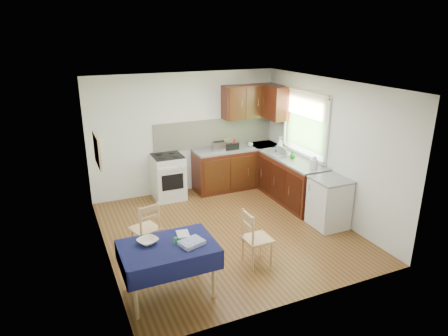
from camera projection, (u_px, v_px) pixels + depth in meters
name	position (u px, v px, depth m)	size (l,w,h in m)	color
floor	(227.00, 231.00, 6.90)	(4.20, 4.20, 0.00)	#4E3314
ceiling	(227.00, 84.00, 6.08)	(4.00, 4.20, 0.02)	white
wall_back	(186.00, 133.00, 8.31)	(4.00, 0.02, 2.50)	silver
wall_front	(301.00, 213.00, 4.67)	(4.00, 0.02, 2.50)	silver
wall_left	(100.00, 180.00, 5.73)	(0.02, 4.20, 2.50)	white
wall_right	(327.00, 148.00, 7.26)	(0.02, 4.20, 2.50)	silver
base_cabinets	(261.00, 174.00, 8.36)	(1.90, 2.30, 0.86)	#351109
worktop_back	(237.00, 148.00, 8.57)	(1.90, 0.60, 0.04)	slate
worktop_right	(292.00, 160.00, 7.82)	(0.60, 1.70, 0.04)	slate
worktop_corner	(264.00, 145.00, 8.82)	(0.60, 0.60, 0.04)	slate
splashback	(215.00, 133.00, 8.56)	(2.70, 0.02, 0.60)	#EEE9CA
upper_cabinets	(258.00, 102.00, 8.43)	(1.20, 0.85, 0.70)	#351109
stove	(168.00, 177.00, 8.11)	(0.60, 0.61, 0.92)	silver
window	(305.00, 119.00, 7.72)	(0.04, 1.48, 1.26)	#355A25
fridge	(329.00, 203.00, 6.93)	(0.58, 0.60, 0.89)	silver
corkboard	(97.00, 151.00, 5.88)	(0.04, 0.62, 0.47)	tan
dining_table	(168.00, 253.00, 5.04)	(1.19, 0.81, 0.72)	#0E1339
chair_far	(146.00, 227.00, 6.05)	(0.47, 0.47, 0.86)	tan
chair_near	(255.00, 237.00, 5.76)	(0.39, 0.39, 0.86)	tan
toaster	(219.00, 146.00, 8.30)	(0.28, 0.17, 0.22)	#BBBBC0
sandwich_press	(230.00, 145.00, 8.44)	(0.30, 0.26, 0.18)	black
sauce_bottle	(234.00, 144.00, 8.41)	(0.05, 0.05, 0.22)	red
yellow_packet	(227.00, 143.00, 8.55)	(0.13, 0.09, 0.18)	gold
dish_rack	(282.00, 154.00, 8.02)	(0.40, 0.31, 0.19)	gray
kettle	(314.00, 163.00, 7.21)	(0.14, 0.14, 0.24)	silver
cup	(250.00, 145.00, 8.62)	(0.11, 0.11, 0.09)	silver
soap_bottle_a	(280.00, 144.00, 8.20)	(0.12, 0.12, 0.32)	silver
soap_bottle_b	(278.00, 147.00, 8.26)	(0.08, 0.08, 0.18)	blue
soap_bottle_c	(293.00, 155.00, 7.79)	(0.12, 0.12, 0.16)	#24852A
plate_bowl	(148.00, 241.00, 5.05)	(0.25, 0.25, 0.06)	#F3E4C7
book	(177.00, 235.00, 5.25)	(0.16, 0.22, 0.02)	white
spice_jar	(176.00, 240.00, 5.04)	(0.04, 0.04, 0.08)	#268E36
tea_towel	(192.00, 243.00, 5.02)	(0.29, 0.23, 0.05)	#2A3D9B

